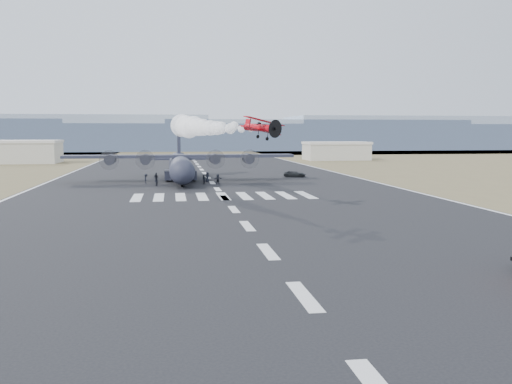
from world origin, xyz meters
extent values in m
plane|color=black|center=(0.00, 0.00, 0.00)|extent=(500.00, 500.00, 0.00)
cube|color=brown|center=(0.00, 230.00, 0.00)|extent=(500.00, 80.00, 0.00)
cube|color=#8291A6|center=(-65.00, 260.00, 8.50)|extent=(150.00, 50.00, 17.00)
cube|color=#8291A6|center=(0.00, 260.00, 6.50)|extent=(150.00, 50.00, 13.00)
cube|color=#8291A6|center=(65.00, 260.00, 7.50)|extent=(150.00, 50.00, 15.00)
cube|color=#8291A6|center=(130.00, 260.00, 8.50)|extent=(150.00, 50.00, 17.00)
cube|color=#A6A394|center=(-52.00, 145.00, 3.00)|extent=(24.00, 14.00, 6.00)
cube|color=beige|center=(-52.00, 145.00, 6.30)|extent=(24.50, 14.50, 0.80)
cube|color=#A6A394|center=(46.00, 150.00, 2.60)|extent=(20.00, 12.00, 5.20)
cube|color=beige|center=(46.00, 150.00, 5.50)|extent=(20.50, 12.50, 0.80)
cylinder|color=red|center=(2.76, 34.02, 9.56)|extent=(2.14, 4.63, 0.83)
sphere|color=black|center=(2.71, 34.19, 9.88)|extent=(0.64, 0.64, 0.64)
cylinder|color=black|center=(3.41, 31.91, 9.56)|extent=(1.04, 0.80, 0.92)
cylinder|color=black|center=(3.51, 31.60, 9.56)|extent=(1.94, 0.62, 2.02)
cube|color=red|center=(2.87, 33.67, 9.24)|extent=(5.47, 2.48, 1.06)
cube|color=red|center=(2.95, 33.40, 10.34)|extent=(5.64, 2.54, 1.10)
cube|color=red|center=(2.14, 36.04, 10.02)|extent=(0.33, 0.82, 0.92)
cube|color=red|center=(2.14, 36.04, 9.56)|extent=(1.95, 1.16, 0.07)
cylinder|color=black|center=(2.28, 33.10, 8.45)|extent=(0.22, 0.42, 0.40)
cylinder|color=black|center=(3.68, 33.53, 8.45)|extent=(0.22, 0.42, 0.40)
sphere|color=white|center=(2.09, 36.21, 9.56)|extent=(0.64, 0.64, 0.64)
sphere|color=white|center=(1.44, 38.32, 9.58)|extent=(0.89, 0.89, 0.89)
sphere|color=white|center=(0.79, 40.43, 9.61)|extent=(1.13, 1.13, 1.13)
sphere|color=white|center=(0.14, 42.53, 9.64)|extent=(1.38, 1.38, 1.38)
sphere|color=white|center=(-0.51, 44.64, 9.67)|extent=(1.62, 1.62, 1.62)
sphere|color=white|center=(-1.16, 46.75, 9.69)|extent=(1.87, 1.87, 1.87)
sphere|color=white|center=(-1.81, 48.85, 9.72)|extent=(2.11, 2.11, 2.11)
sphere|color=white|center=(-2.46, 50.96, 9.75)|extent=(2.36, 2.36, 2.36)
sphere|color=white|center=(-3.11, 53.07, 9.78)|extent=(2.60, 2.60, 2.60)
sphere|color=white|center=(-3.76, 55.17, 9.81)|extent=(2.85, 2.85, 2.85)
sphere|color=white|center=(-4.41, 57.28, 9.83)|extent=(3.09, 3.09, 3.09)
sphere|color=white|center=(-5.06, 59.39, 9.86)|extent=(3.34, 3.34, 3.34)
sphere|color=white|center=(-5.71, 61.49, 9.89)|extent=(3.58, 3.58, 3.58)
cylinder|color=#202230|center=(-5.57, 76.19, 2.70)|extent=(4.32, 29.12, 4.16)
sphere|color=#202230|center=(-5.49, 61.64, 2.70)|extent=(4.16, 4.16, 4.16)
cone|color=#202230|center=(-5.65, 90.74, 2.70)|extent=(4.19, 6.26, 4.16)
cube|color=#202230|center=(-5.56, 75.15, 4.68)|extent=(41.60, 4.60, 0.52)
cylinder|color=#202230|center=(-18.03, 74.56, 4.16)|extent=(1.89, 3.96, 1.87)
cylinder|color=#3F3F44|center=(-18.02, 72.48, 4.16)|extent=(3.53, 0.07, 3.53)
cylinder|color=#202230|center=(-11.80, 74.60, 4.16)|extent=(1.89, 3.96, 1.87)
cylinder|color=#3F3F44|center=(-11.78, 72.52, 4.16)|extent=(3.53, 0.07, 3.53)
cylinder|color=#202230|center=(0.68, 74.66, 4.16)|extent=(1.89, 3.96, 1.87)
cylinder|color=#3F3F44|center=(0.69, 72.59, 4.16)|extent=(3.53, 0.07, 3.53)
cylinder|color=#202230|center=(6.91, 74.70, 4.16)|extent=(1.89, 3.96, 1.87)
cylinder|color=#3F3F44|center=(6.92, 72.62, 4.16)|extent=(3.53, 0.07, 3.53)
cube|color=#202230|center=(-5.64, 88.66, 7.90)|extent=(0.65, 4.68, 8.31)
cube|color=#202230|center=(-5.64, 89.18, 3.53)|extent=(14.57, 3.20, 0.36)
cube|color=#202230|center=(-7.86, 77.22, 1.14)|extent=(1.28, 6.24, 1.66)
cylinder|color=black|center=(-7.86, 77.22, 0.57)|extent=(0.53, 1.15, 1.14)
cube|color=#202230|center=(-3.29, 77.24, 1.14)|extent=(1.28, 6.24, 1.66)
cylinder|color=black|center=(-3.29, 77.24, 0.57)|extent=(0.53, 1.15, 1.14)
cylinder|color=black|center=(-5.50, 64.76, 0.47)|extent=(0.42, 0.94, 0.94)
imported|color=black|center=(17.44, 82.44, 0.63)|extent=(4.90, 3.23, 1.25)
imported|color=black|center=(-3.51, 73.97, 0.86)|extent=(0.55, 0.66, 1.72)
imported|color=black|center=(-1.67, 69.03, 0.82)|extent=(0.76, 0.92, 1.64)
imported|color=black|center=(-11.67, 71.44, 0.87)|extent=(0.57, 1.15, 1.74)
imported|color=black|center=(-9.97, 73.42, 0.89)|extent=(1.09, 1.12, 1.77)
imported|color=black|center=(-0.79, 72.85, 0.93)|extent=(1.03, 0.81, 1.86)
imported|color=black|center=(0.77, 68.80, 0.88)|extent=(1.70, 1.13, 1.75)
imported|color=black|center=(-5.22, 70.37, 0.86)|extent=(0.67, 0.75, 1.72)
imported|color=black|center=(-9.80, 66.88, 0.80)|extent=(0.74, 0.90, 1.59)
camera|label=1|loc=(-7.17, -30.11, 9.08)|focal=40.00mm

